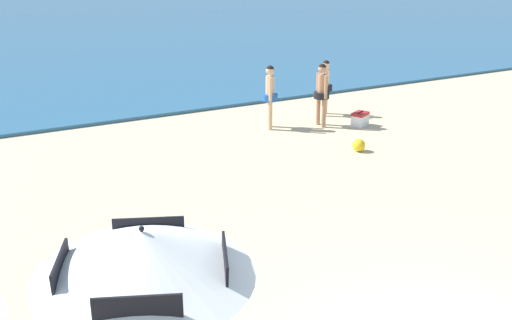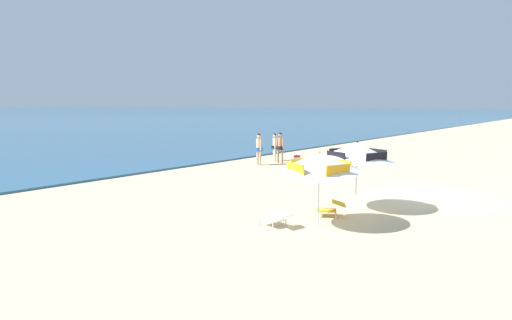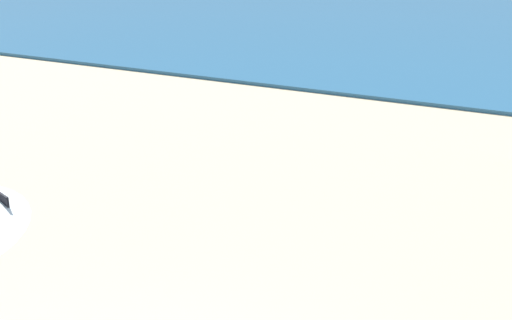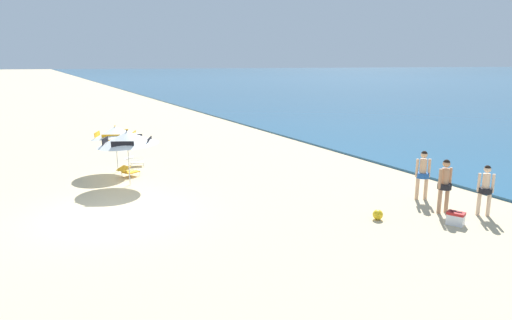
{
  "view_description": "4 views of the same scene",
  "coord_description": "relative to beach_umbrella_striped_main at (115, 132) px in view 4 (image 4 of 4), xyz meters",
  "views": [
    {
      "loc": [
        -5.17,
        -4.57,
        5.05
      ],
      "look_at": [
        0.02,
        5.08,
        1.17
      ],
      "focal_mm": 44.09,
      "sensor_mm": 36.0,
      "label": 1
    },
    {
      "loc": [
        -16.61,
        -4.92,
        3.37
      ],
      "look_at": [
        -1.08,
        7.07,
        0.94
      ],
      "focal_mm": 31.41,
      "sensor_mm": 36.0,
      "label": 2
    },
    {
      "loc": [
        2.68,
        -3.63,
        5.57
      ],
      "look_at": [
        -0.75,
        5.09,
        1.39
      ],
      "focal_mm": 46.08,
      "sensor_mm": 36.0,
      "label": 3
    },
    {
      "loc": [
        14.32,
        -1.94,
        4.78
      ],
      "look_at": [
        0.29,
        5.01,
        1.38
      ],
      "focal_mm": 31.26,
      "sensor_mm": 36.0,
      "label": 4
    }
  ],
  "objects": [
    {
      "name": "ground_plane",
      "position": [
        5.93,
        -1.14,
        -1.8
      ],
      "size": [
        800.0,
        800.0,
        0.0
      ],
      "primitive_type": "plane",
      "color": "#D1BA8E"
    },
    {
      "name": "beach_umbrella_striped_main",
      "position": [
        0.0,
        0.0,
        0.0
      ],
      "size": [
        2.99,
        2.97,
        2.2
      ],
      "color": "silver",
      "rests_on": "ground"
    },
    {
      "name": "beach_umbrella_striped_second",
      "position": [
        2.51,
        0.05,
        0.1
      ],
      "size": [
        2.93,
        2.95,
        2.24
      ],
      "color": "silver",
      "rests_on": "ground"
    },
    {
      "name": "lounge_chair_under_umbrella",
      "position": [
        -0.79,
        0.9,
        -1.52
      ],
      "size": [
        0.7,
        0.95,
        0.49
      ],
      "color": "white",
      "rests_on": "ground"
    },
    {
      "name": "lounge_chair_beside_umbrella",
      "position": [
        1.18,
        0.25,
        -1.52
      ],
      "size": [
        0.88,
        1.01,
        0.5
      ],
      "color": "gold",
      "rests_on": "ground"
    },
    {
      "name": "person_standing_near_shore",
      "position": [
        9.13,
        9.04,
        -0.77
      ],
      "size": [
        0.43,
        0.49,
        1.78
      ],
      "color": "#D8A87F",
      "rests_on": "ground"
    },
    {
      "name": "person_standing_beside",
      "position": [
        10.51,
        8.55,
        -0.77
      ],
      "size": [
        0.44,
        0.53,
        1.78
      ],
      "color": "tan",
      "rests_on": "ground"
    },
    {
      "name": "person_wading_in",
      "position": [
        11.29,
        9.49,
        -0.84
      ],
      "size": [
        0.41,
        0.41,
        1.66
      ],
      "color": "beige",
      "rests_on": "ground"
    },
    {
      "name": "cooler_box",
      "position": [
        11.49,
        8.01,
        -1.6
      ],
      "size": [
        0.6,
        0.53,
        0.43
      ],
      "color": "white",
      "rests_on": "ground"
    },
    {
      "name": "beach_ball",
      "position": [
        10.09,
        6.21,
        -1.64
      ],
      "size": [
        0.32,
        0.32,
        0.32
      ],
      "primitive_type": "sphere",
      "color": "yellow",
      "rests_on": "ground"
    }
  ]
}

